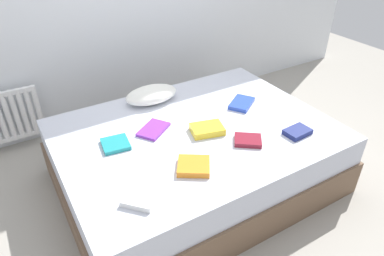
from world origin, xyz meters
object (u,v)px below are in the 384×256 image
textbook_navy (297,132)px  textbook_white (140,198)px  pillow (151,95)px  textbook_yellow (207,129)px  textbook_teal (116,144)px  textbook_purple (154,129)px  bed (195,156)px  textbook_blue (242,103)px  radiator (9,117)px  textbook_orange (194,166)px  textbook_maroon (248,140)px

textbook_navy → textbook_white: 1.23m
pillow → textbook_yellow: (0.14, -0.63, -0.04)m
textbook_navy → textbook_teal: size_ratio=1.02×
textbook_purple → textbook_white: (-0.37, -0.60, 0.01)m
bed → textbook_blue: bearing=12.2°
radiator → textbook_orange: radiator is taller
textbook_orange → textbook_navy: size_ratio=1.07×
bed → textbook_maroon: bearing=-56.1°
pillow → textbook_maroon: pillow is taller
textbook_white → textbook_teal: size_ratio=0.98×
textbook_yellow → textbook_white: (-0.69, -0.38, -0.01)m
bed → textbook_white: size_ratio=11.29×
bed → radiator: 1.67m
textbook_maroon → textbook_yellow: textbook_yellow is taller
bed → textbook_purple: bearing=153.5°
radiator → textbook_blue: bearing=-33.2°
textbook_orange → textbook_purple: (-0.03, 0.52, -0.01)m
radiator → textbook_yellow: 1.77m
textbook_white → radiator: bearing=154.5°
textbook_orange → textbook_blue: textbook_orange is taller
pillow → textbook_yellow: bearing=-77.1°
textbook_purple → textbook_blue: bearing=-36.5°
textbook_yellow → textbook_teal: size_ratio=1.26×
textbook_orange → textbook_teal: textbook_orange is taller
bed → textbook_purple: textbook_purple is taller
textbook_maroon → textbook_white: textbook_white is taller
radiator → textbook_orange: size_ratio=2.71×
pillow → textbook_blue: 0.75m
bed → textbook_yellow: textbook_yellow is taller
textbook_purple → textbook_teal: bearing=152.0°
textbook_maroon → textbook_blue: size_ratio=0.77×
pillow → textbook_white: size_ratio=2.49×
bed → textbook_yellow: (0.05, -0.08, 0.28)m
bed → textbook_navy: textbook_navy is taller
radiator → textbook_teal: (0.58, -1.10, 0.17)m
radiator → pillow: (1.06, -0.65, 0.22)m
pillow → textbook_purple: pillow is taller
textbook_navy → textbook_white: size_ratio=1.05×
textbook_maroon → textbook_yellow: (-0.17, 0.25, 0.01)m
textbook_orange → textbook_white: size_ratio=1.12×
textbook_purple → textbook_white: bearing=-156.1°
textbook_blue → radiator: bearing=112.9°
pillow → textbook_teal: (-0.48, -0.44, -0.05)m
textbook_yellow → textbook_white: 0.79m
textbook_yellow → textbook_purple: bearing=161.4°
textbook_orange → textbook_teal: bearing=157.6°
textbook_navy → textbook_purple: size_ratio=0.77×
bed → textbook_maroon: (0.22, -0.33, 0.27)m
textbook_blue → textbook_white: (-1.15, -0.57, 0.00)m
bed → textbook_teal: (-0.58, 0.10, 0.27)m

